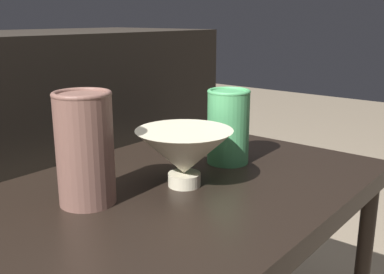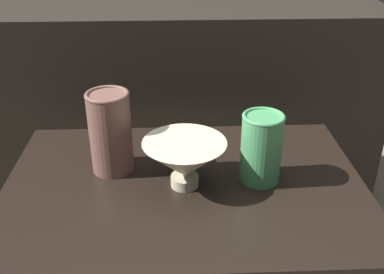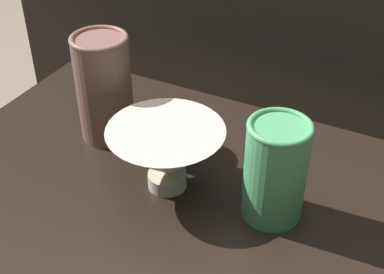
{
  "view_description": "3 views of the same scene",
  "coord_description": "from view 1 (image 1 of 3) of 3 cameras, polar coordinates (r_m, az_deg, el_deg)",
  "views": [
    {
      "loc": [
        -0.61,
        -0.52,
        0.82
      ],
      "look_at": [
        0.02,
        -0.01,
        0.6
      ],
      "focal_mm": 42.0,
      "sensor_mm": 36.0,
      "label": 1
    },
    {
      "loc": [
        -0.02,
        -0.84,
        1.08
      ],
      "look_at": [
        0.02,
        0.01,
        0.62
      ],
      "focal_mm": 42.0,
      "sensor_mm": 36.0,
      "label": 2
    },
    {
      "loc": [
        0.33,
        -0.57,
        1.08
      ],
      "look_at": [
        0.04,
        0.0,
        0.61
      ],
      "focal_mm": 50.0,
      "sensor_mm": 36.0,
      "label": 3
    }
  ],
  "objects": [
    {
      "name": "bowl",
      "position": [
        0.84,
        -0.85,
        -1.96
      ],
      "size": [
        0.18,
        0.18,
        0.11
      ],
      "color": "beige",
      "rests_on": "table"
    },
    {
      "name": "vase_colorful_right",
      "position": [
        0.97,
        4.63,
        1.47
      ],
      "size": [
        0.09,
        0.09,
        0.16
      ],
      "color": "#47995B",
      "rests_on": "table"
    },
    {
      "name": "vase_textured_left",
      "position": [
        0.77,
        -13.44,
        -1.27
      ],
      "size": [
        0.1,
        0.1,
        0.19
      ],
      "color": "brown",
      "rests_on": "table"
    },
    {
      "name": "table",
      "position": [
        0.88,
        -1.37,
        -9.1
      ],
      "size": [
        0.81,
        0.56,
        0.51
      ],
      "color": "black",
      "rests_on": "ground_plane"
    },
    {
      "name": "couch_backdrop",
      "position": [
        1.39,
        -22.21,
        -4.19
      ],
      "size": [
        1.31,
        0.5,
        0.78
      ],
      "color": "black",
      "rests_on": "ground_plane"
    }
  ]
}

